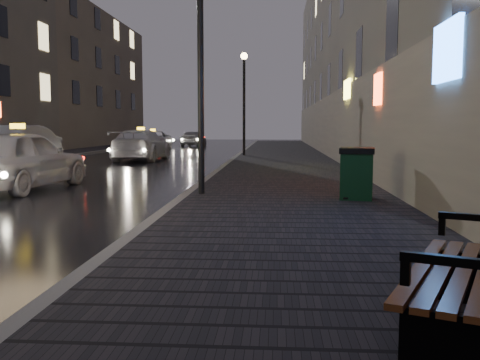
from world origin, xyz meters
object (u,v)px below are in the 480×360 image
object	(u,v)px
lamp_near	(200,43)
trash_bin	(357,173)
car_left_mid	(7,149)
taxi_mid	(141,145)
lamp_far	(244,91)
taxi_far	(153,140)
taxi_near	(19,160)
bench	(476,270)
car_far	(194,138)

from	to	relation	value
lamp_near	trash_bin	world-z (taller)	lamp_near
car_left_mid	taxi_mid	size ratio (longest dim) A/B	1.01
lamp_far	taxi_far	xyz separation A→B (m)	(-6.98, 9.27, -2.83)
taxi_mid	taxi_far	world-z (taller)	taxi_mid
trash_bin	taxi_mid	bearing A→B (deg)	130.10
lamp_near	taxi_mid	distance (m)	14.82
car_left_mid	taxi_far	bearing A→B (deg)	89.84
taxi_far	car_left_mid	bearing A→B (deg)	-98.01
taxi_near	car_left_mid	xyz separation A→B (m)	(-3.04, 5.28, 0.05)
bench	taxi_far	xyz separation A→B (m)	(-10.08, 33.37, 0.00)
taxi_near	car_left_mid	bearing A→B (deg)	-54.45
taxi_far	trash_bin	bearing A→B (deg)	-72.89
lamp_near	bench	size ratio (longest dim) A/B	2.52
taxi_mid	car_far	distance (m)	17.58
bench	lamp_near	bearing A→B (deg)	134.85
taxi_mid	car_far	size ratio (longest dim) A/B	1.32
car_left_mid	bench	bearing A→B (deg)	-50.07
taxi_mid	car_far	world-z (taller)	taxi_mid
lamp_near	taxi_mid	xyz separation A→B (m)	(-4.88, 13.72, -2.75)
lamp_near	bench	xyz separation A→B (m)	(3.10, -8.10, -2.83)
trash_bin	taxi_far	bearing A→B (deg)	122.03
trash_bin	car_left_mid	distance (m)	13.69
taxi_near	taxi_far	size ratio (longest dim) A/B	0.98
lamp_near	car_far	world-z (taller)	lamp_near
lamp_far	taxi_near	bearing A→B (deg)	-109.24
lamp_far	bench	size ratio (longest dim) A/B	2.52
lamp_near	taxi_mid	size ratio (longest dim) A/B	1.03
trash_bin	car_left_mid	bearing A→B (deg)	156.87
trash_bin	car_left_mid	world-z (taller)	car_left_mid
car_left_mid	taxi_mid	world-z (taller)	car_left_mid
taxi_near	bench	bearing A→B (deg)	135.60
car_far	trash_bin	bearing A→B (deg)	109.49
car_left_mid	taxi_far	world-z (taller)	car_left_mid
lamp_far	trash_bin	distance (m)	17.23
taxi_near	trash_bin	bearing A→B (deg)	170.52
taxi_mid	taxi_far	bearing A→B (deg)	-80.14
lamp_near	taxi_near	world-z (taller)	lamp_near
lamp_near	car_far	xyz separation A→B (m)	(-5.04, 31.29, -2.83)
taxi_far	car_far	size ratio (longest dim) A/B	1.24
trash_bin	car_far	distance (m)	33.05
car_left_mid	car_far	bearing A→B (deg)	86.15
lamp_near	car_left_mid	bearing A→B (deg)	139.57
lamp_far	taxi_mid	xyz separation A→B (m)	(-4.88, -2.28, -2.75)
lamp_far	car_left_mid	xyz separation A→B (m)	(-8.06, -9.13, -2.64)
taxi_near	car_left_mid	size ratio (longest dim) A/B	0.91
bench	trash_bin	world-z (taller)	trash_bin
bench	car_far	size ratio (longest dim) A/B	0.54
trash_bin	taxi_mid	distance (m)	16.58
lamp_near	bench	bearing A→B (deg)	-69.04
lamp_near	taxi_far	bearing A→B (deg)	105.44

